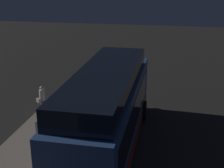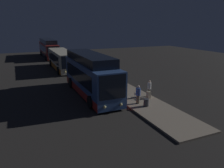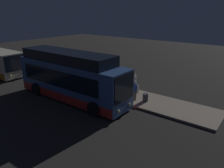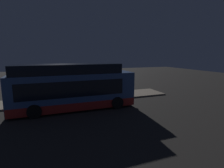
{
  "view_description": "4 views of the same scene",
  "coord_description": "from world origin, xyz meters",
  "px_view_note": "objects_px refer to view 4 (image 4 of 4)",
  "views": [
    {
      "loc": [
        -13.93,
        -2.79,
        7.76
      ],
      "look_at": [
        2.67,
        0.53,
        1.96
      ],
      "focal_mm": 50.0,
      "sensor_mm": 36.0,
      "label": 1
    },
    {
      "loc": [
        18.8,
        -6.6,
        6.79
      ],
      "look_at": [
        2.67,
        0.53,
        1.96
      ],
      "focal_mm": 35.0,
      "sensor_mm": 36.0,
      "label": 2
    },
    {
      "loc": [
        12.08,
        -11.75,
        7.16
      ],
      "look_at": [
        2.67,
        0.53,
        1.96
      ],
      "focal_mm": 35.0,
      "sensor_mm": 36.0,
      "label": 3
    },
    {
      "loc": [
        -3.37,
        -15.38,
        4.91
      ],
      "look_at": [
        2.67,
        0.53,
        1.96
      ],
      "focal_mm": 28.0,
      "sensor_mm": 36.0,
      "label": 4
    }
  ],
  "objects_px": {
    "passenger_waiting": "(111,89)",
    "suitcase": "(100,91)",
    "bus_lead": "(73,89)",
    "trash_bin": "(117,92)",
    "sign_post": "(44,89)",
    "passenger_boarding": "(96,87)",
    "passenger_with_bags": "(91,91)"
  },
  "relations": [
    {
      "from": "passenger_with_bags",
      "to": "bus_lead",
      "type": "bearing_deg",
      "value": -102.97
    },
    {
      "from": "suitcase",
      "to": "sign_post",
      "type": "distance_m",
      "value": 6.68
    },
    {
      "from": "sign_post",
      "to": "trash_bin",
      "type": "distance_m",
      "value": 7.97
    },
    {
      "from": "passenger_waiting",
      "to": "trash_bin",
      "type": "height_order",
      "value": "passenger_waiting"
    },
    {
      "from": "passenger_boarding",
      "to": "passenger_with_bags",
      "type": "height_order",
      "value": "passenger_with_bags"
    },
    {
      "from": "passenger_boarding",
      "to": "bus_lead",
      "type": "bearing_deg",
      "value": 178.89
    },
    {
      "from": "passenger_with_bags",
      "to": "sign_post",
      "type": "distance_m",
      "value": 4.62
    },
    {
      "from": "passenger_waiting",
      "to": "suitcase",
      "type": "distance_m",
      "value": 1.85
    },
    {
      "from": "passenger_with_bags",
      "to": "sign_post",
      "type": "xyz_separation_m",
      "value": [
        -4.58,
        -0.27,
        0.59
      ]
    },
    {
      "from": "passenger_boarding",
      "to": "suitcase",
      "type": "height_order",
      "value": "passenger_boarding"
    },
    {
      "from": "passenger_waiting",
      "to": "sign_post",
      "type": "height_order",
      "value": "sign_post"
    },
    {
      "from": "passenger_waiting",
      "to": "suitcase",
      "type": "xyz_separation_m",
      "value": [
        -0.78,
        1.59,
        -0.54
      ]
    },
    {
      "from": "passenger_boarding",
      "to": "sign_post",
      "type": "bearing_deg",
      "value": 148.53
    },
    {
      "from": "bus_lead",
      "to": "trash_bin",
      "type": "xyz_separation_m",
      "value": [
        5.43,
        3.05,
        -1.38
      ]
    },
    {
      "from": "bus_lead",
      "to": "passenger_with_bags",
      "type": "bearing_deg",
      "value": 47.52
    },
    {
      "from": "sign_post",
      "to": "suitcase",
      "type": "bearing_deg",
      "value": 19.91
    },
    {
      "from": "passenger_waiting",
      "to": "suitcase",
      "type": "height_order",
      "value": "passenger_waiting"
    },
    {
      "from": "bus_lead",
      "to": "passenger_boarding",
      "type": "distance_m",
      "value": 5.82
    },
    {
      "from": "passenger_waiting",
      "to": "passenger_boarding",
      "type": "bearing_deg",
      "value": 25.46
    },
    {
      "from": "passenger_boarding",
      "to": "trash_bin",
      "type": "distance_m",
      "value": 2.74
    },
    {
      "from": "bus_lead",
      "to": "passenger_with_bags",
      "type": "xyz_separation_m",
      "value": [
        2.17,
        2.37,
        -0.82
      ]
    },
    {
      "from": "trash_bin",
      "to": "passenger_waiting",
      "type": "bearing_deg",
      "value": -161.14
    },
    {
      "from": "passenger_boarding",
      "to": "passenger_waiting",
      "type": "distance_m",
      "value": 2.32
    },
    {
      "from": "passenger_boarding",
      "to": "suitcase",
      "type": "distance_m",
      "value": 0.8
    },
    {
      "from": "passenger_boarding",
      "to": "suitcase",
      "type": "bearing_deg",
      "value": -94.37
    },
    {
      "from": "passenger_with_bags",
      "to": "trash_bin",
      "type": "xyz_separation_m",
      "value": [
        3.26,
        0.69,
        -0.56
      ]
    },
    {
      "from": "suitcase",
      "to": "trash_bin",
      "type": "height_order",
      "value": "suitcase"
    },
    {
      "from": "suitcase",
      "to": "sign_post",
      "type": "xyz_separation_m",
      "value": [
        -6.19,
        -2.24,
        1.14
      ]
    },
    {
      "from": "bus_lead",
      "to": "sign_post",
      "type": "distance_m",
      "value": 3.2
    },
    {
      "from": "passenger_with_bags",
      "to": "suitcase",
      "type": "relative_size",
      "value": 1.81
    },
    {
      "from": "bus_lead",
      "to": "passenger_waiting",
      "type": "relative_size",
      "value": 6.54
    },
    {
      "from": "bus_lead",
      "to": "passenger_boarding",
      "type": "height_order",
      "value": "bus_lead"
    }
  ]
}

